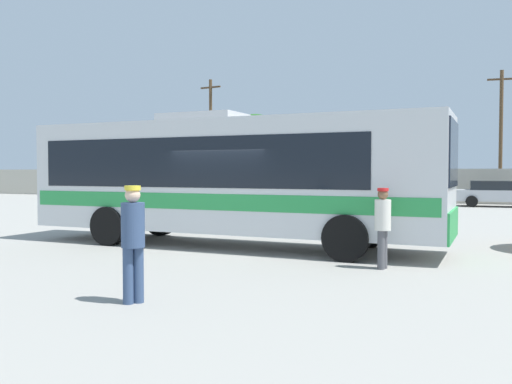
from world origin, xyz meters
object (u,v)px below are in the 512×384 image
Objects in this scene: parked_car_third_grey at (385,192)px; coach_bus_silver_green at (227,175)px; parked_car_rightmost_silver at (496,193)px; passenger_waiting_on_apron at (133,236)px; roadside_tree_left at (255,138)px; utility_pole_far at (501,133)px; utility_pole_near at (211,136)px; parked_car_second_silver at (282,190)px; attendant_by_bus_door at (383,223)px; roadside_tree_midleft at (370,148)px; parked_car_leftmost_grey at (208,189)px.

coach_bus_silver_green is at bearing -92.42° from parked_car_third_grey.
passenger_waiting_on_apron is at bearing -101.43° from parked_car_rightmost_silver.
coach_bus_silver_green is 21.42m from parked_car_rightmost_silver.
roadside_tree_left reaches higher than parked_car_rightmost_silver.
parked_car_third_grey is at bearing 87.58° from coach_bus_silver_green.
utility_pole_far is (6.37, 7.09, 3.78)m from parked_car_third_grey.
utility_pole_far is (20.54, 2.36, -0.18)m from utility_pole_near.
parked_car_second_silver is 0.63× the size of roadside_tree_left.
parked_car_second_silver is at bearing 105.56° from passenger_waiting_on_apron.
parked_car_rightmost_silver is 7.51m from utility_pole_far.
parked_car_rightmost_silver is (6.03, 0.60, 0.02)m from parked_car_third_grey.
roadside_tree_midleft is (-6.17, 29.68, 2.82)m from attendant_by_bus_door.
utility_pole_far reaches higher than parked_car_leftmost_grey.
coach_bus_silver_green reaches higher than attendant_by_bus_door.
roadside_tree_midleft is (8.84, 1.13, -0.88)m from roadside_tree_left.
coach_bus_silver_green reaches higher than passenger_waiting_on_apron.
attendant_by_bus_door is at bearing 56.16° from passenger_waiting_on_apron.
roadside_tree_left reaches higher than attendant_by_bus_door.
utility_pole_near is (-17.78, 26.25, 3.78)m from attendant_by_bus_door.
parked_car_rightmost_silver is at bearing 78.57° from passenger_waiting_on_apron.
coach_bus_silver_green is at bearing -73.80° from parked_car_second_silver.
parked_car_rightmost_silver is at bearing 71.30° from coach_bus_silver_green.
parked_car_second_silver is at bearing -150.71° from utility_pole_far.
attendant_by_bus_door is at bearing -80.48° from parked_car_third_grey.
utility_pole_near is at bearing -140.33° from roadside_tree_left.
coach_bus_silver_green is 1.29× the size of utility_pole_far.
parked_car_leftmost_grey is 12.77m from roadside_tree_midleft.
utility_pole_near is (-13.34, 24.39, 2.83)m from coach_bus_silver_green.
parked_car_leftmost_grey is 8.20m from roadside_tree_left.
roadside_tree_left is (-12.07, 32.93, 3.63)m from passenger_waiting_on_apron.
roadside_tree_midleft is (-3.24, 34.06, 2.75)m from passenger_waiting_on_apron.
coach_bus_silver_green is 2.53× the size of parked_car_rightmost_silver.
parked_car_third_grey is 0.52× the size of utility_pole_far.
passenger_waiting_on_apron reaches higher than parked_car_third_grey.
attendant_by_bus_door is 0.40× the size of parked_car_second_silver.
roadside_tree_midleft is at bearing 101.75° from attendant_by_bus_door.
utility_pole_far is at bearing 0.22° from roadside_tree_left.
parked_car_rightmost_silver is at bearing -20.23° from roadside_tree_left.
parked_car_second_silver is 0.45× the size of utility_pole_near.
attendant_by_bus_door is 5.27m from passenger_waiting_on_apron.
roadside_tree_midleft is at bearing 7.29° from roadside_tree_left.
coach_bus_silver_green is 28.83m from roadside_tree_left.
attendant_by_bus_door reaches higher than parked_car_leftmost_grey.
parked_car_third_grey is at bearing -31.63° from roadside_tree_left.
utility_pole_near is 1.04× the size of utility_pole_far.
utility_pole_far is (0.34, 6.49, 3.76)m from parked_car_rightmost_silver.
roadside_tree_midleft is (9.18, 8.37, 2.95)m from parked_car_leftmost_grey.
roadside_tree_left is (-15.01, 28.55, 3.70)m from attendant_by_bus_door.
parked_car_third_grey is (0.83, 19.66, -1.13)m from coach_bus_silver_green.
passenger_waiting_on_apron is 0.34× the size of roadside_tree_midleft.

